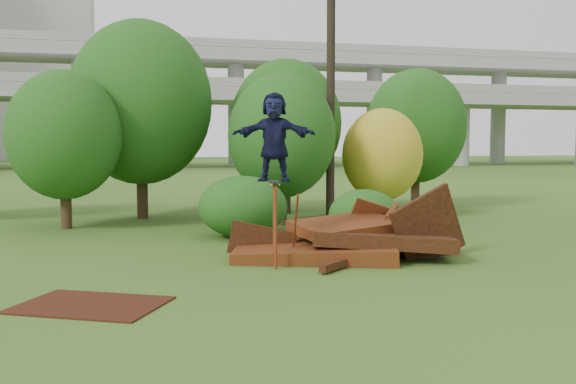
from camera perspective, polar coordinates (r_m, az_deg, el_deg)
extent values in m
plane|color=#2D5116|center=(12.74, 5.78, -7.79)|extent=(240.00, 240.00, 0.00)
cube|color=#401C0B|center=(15.01, 2.52, -5.22)|extent=(4.24, 3.39, 0.61)
cube|color=black|center=(15.20, 8.29, -4.23)|extent=(3.67, 2.88, 0.63)
cube|color=#401C0B|center=(15.37, 5.17, -3.06)|extent=(2.76, 2.16, 0.51)
cube|color=black|center=(15.44, 12.36, -3.29)|extent=(2.20, 0.64, 2.17)
cube|color=#401C0B|center=(16.48, 7.52, -3.10)|extent=(1.60, 0.54, 1.56)
cube|color=black|center=(15.07, -2.31, -4.53)|extent=(1.66, 0.44, 1.08)
cube|color=black|center=(13.99, 5.13, -6.19)|extent=(1.59, 1.48, 0.16)
cube|color=#401C0B|center=(16.31, 9.23, -1.78)|extent=(0.85, 1.27, 0.34)
cylinder|color=maroon|center=(13.96, -1.23, -3.07)|extent=(0.06, 0.06, 1.75)
cylinder|color=maroon|center=(13.57, -1.11, -3.28)|extent=(0.06, 0.06, 1.75)
cylinder|color=maroon|center=(13.68, -1.18, 0.46)|extent=(0.17, 0.69, 0.06)
cube|color=black|center=(13.82, -1.22, 0.92)|extent=(0.33, 0.82, 0.03)
cylinder|color=beige|center=(14.10, -1.66, 0.82)|extent=(0.04, 0.06, 0.06)
cylinder|color=beige|center=(14.11, -0.96, 0.82)|extent=(0.04, 0.06, 0.06)
cylinder|color=beige|center=(13.53, -1.50, 0.67)|extent=(0.04, 0.06, 0.06)
cylinder|color=beige|center=(13.54, -0.77, 0.68)|extent=(0.04, 0.06, 0.06)
imported|color=black|center=(13.80, -1.23, 4.94)|extent=(1.86, 1.07, 1.92)
cube|color=#37160B|center=(11.19, -17.14, -9.57)|extent=(2.82, 2.54, 0.03)
cylinder|color=black|center=(21.33, -19.13, -0.92)|extent=(0.34, 0.34, 1.62)
ellipsoid|color=#134312|center=(21.25, -19.27, 4.82)|extent=(3.53, 3.53, 4.06)
cylinder|color=black|center=(23.52, -12.83, 0.41)|extent=(0.39, 0.39, 2.23)
ellipsoid|color=#134312|center=(23.52, -12.95, 7.76)|extent=(5.06, 5.06, 5.82)
cylinder|color=black|center=(20.91, -0.56, -0.80)|extent=(0.34, 0.34, 1.61)
ellipsoid|color=#134312|center=(20.83, -0.56, 5.02)|extent=(3.51, 3.51, 4.04)
cylinder|color=black|center=(24.59, -0.18, 0.25)|extent=(0.36, 0.36, 1.86)
ellipsoid|color=#134312|center=(24.54, -0.18, 6.12)|extent=(4.24, 4.24, 4.88)
cylinder|color=black|center=(22.93, 8.33, -0.89)|extent=(0.30, 0.30, 1.22)
ellipsoid|color=#A58C19|center=(22.85, 8.38, 3.30)|extent=(2.84, 2.84, 3.26)
cylinder|color=black|center=(27.20, 11.25, 0.57)|extent=(0.36, 0.36, 1.87)
ellipsoid|color=#134312|center=(27.16, 11.32, 5.79)|extent=(4.11, 4.11, 4.73)
ellipsoid|color=#134312|center=(18.32, -4.04, -1.29)|extent=(2.55, 2.35, 1.76)
ellipsoid|color=#134312|center=(18.00, 6.75, -1.99)|extent=(1.98, 1.82, 1.40)
cylinder|color=black|center=(21.47, 3.82, 9.47)|extent=(0.28, 0.28, 9.21)
cube|color=gray|center=(72.02, -10.98, 8.45)|extent=(160.00, 9.00, 1.40)
cube|color=gray|center=(78.50, -11.30, 11.77)|extent=(160.00, 9.00, 1.40)
cylinder|color=gray|center=(71.83, -10.94, 5.27)|extent=(2.20, 2.20, 8.00)
cylinder|color=gray|center=(75.09, 2.97, 5.30)|extent=(2.20, 2.20, 8.00)
cube|color=#9E9E99|center=(114.85, -20.40, 9.68)|extent=(14.00, 14.00, 28.00)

